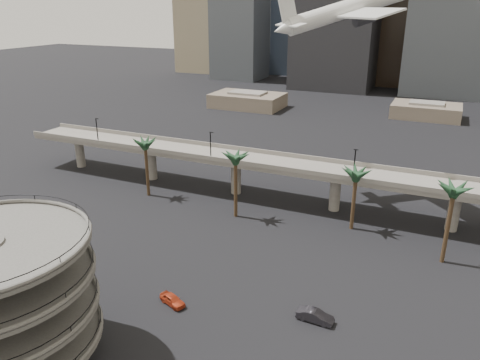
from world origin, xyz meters
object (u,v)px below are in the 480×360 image
at_px(overpass, 284,169).
at_px(car_b, 315,316).
at_px(airborne_jet, 349,9).
at_px(car_a, 172,300).

relative_size(overpass, car_b, 26.18).
relative_size(overpass, airborne_jet, 4.67).
distance_m(airborne_jet, car_b, 65.13).
bearing_deg(overpass, car_a, -92.71).
bearing_deg(car_a, car_b, -56.37).
bearing_deg(airborne_jet, car_a, -143.29).
bearing_deg(car_a, airborne_jet, 10.79).
distance_m(car_a, car_b, 19.75).
height_order(airborne_jet, car_a, airborne_jet).
xyz_separation_m(overpass, car_a, (-1.94, -40.93, -6.61)).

